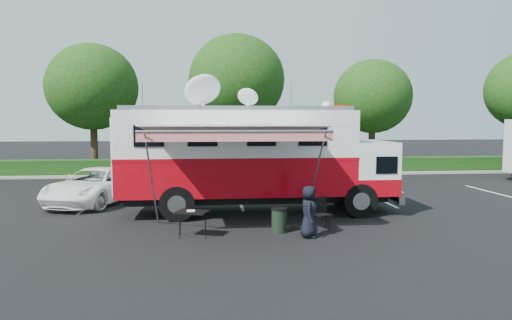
{
  "coord_description": "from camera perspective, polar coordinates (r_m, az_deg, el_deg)",
  "views": [
    {
      "loc": [
        -1.68,
        -16.5,
        3.39
      ],
      "look_at": [
        0.0,
        0.5,
        1.9
      ],
      "focal_mm": 32.0,
      "sensor_mm": 36.0,
      "label": 1
    }
  ],
  "objects": [
    {
      "name": "ground_plane",
      "position": [
        16.93,
        0.17,
        -6.57
      ],
      "size": [
        120.0,
        120.0,
        0.0
      ],
      "primitive_type": "plane",
      "color": "black",
      "rests_on": "ground"
    },
    {
      "name": "back_border",
      "position": [
        29.58,
        -0.16,
        8.12
      ],
      "size": [
        60.0,
        6.14,
        8.87
      ],
      "color": "#9E998E",
      "rests_on": "ground_plane"
    },
    {
      "name": "stall_lines",
      "position": [
        19.82,
        -2.16,
        -4.85
      ],
      "size": [
        24.12,
        5.5,
        0.01
      ],
      "color": "silver",
      "rests_on": "ground_plane"
    },
    {
      "name": "command_truck",
      "position": [
        16.63,
        -0.13,
        0.36
      ],
      "size": [
        9.97,
        2.74,
        4.79
      ],
      "color": "black",
      "rests_on": "ground_plane"
    },
    {
      "name": "awning",
      "position": [
        13.67,
        -2.71,
        3.7
      ],
      "size": [
        5.44,
        2.8,
        3.28
      ],
      "color": "white",
      "rests_on": "ground_plane"
    },
    {
      "name": "white_suv",
      "position": [
        19.93,
        -19.32,
        -5.09
      ],
      "size": [
        3.89,
        5.65,
        1.43
      ],
      "primitive_type": "imported",
      "rotation": [
        0.0,
        0.0,
        -0.32
      ],
      "color": "white",
      "rests_on": "ground_plane"
    },
    {
      "name": "person",
      "position": [
        13.51,
        6.61,
        -9.58
      ],
      "size": [
        0.63,
        0.83,
        1.51
      ],
      "primitive_type": "imported",
      "rotation": [
        0.0,
        0.0,
        1.35
      ],
      "color": "black",
      "rests_on": "ground_plane"
    },
    {
      "name": "folding_table",
      "position": [
        13.45,
        -7.95,
        -6.54
      ],
      "size": [
        1.06,
        0.91,
        0.77
      ],
      "color": "black",
      "rests_on": "ground_plane"
    },
    {
      "name": "folding_chair",
      "position": [
        14.49,
        8.13,
        -6.24
      ],
      "size": [
        0.62,
        0.66,
        0.98
      ],
      "color": "black",
      "rests_on": "ground_plane"
    },
    {
      "name": "trash_bin",
      "position": [
        13.94,
        2.91,
        -7.51
      ],
      "size": [
        0.5,
        0.5,
        0.75
      ],
      "color": "black",
      "rests_on": "ground_plane"
    }
  ]
}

